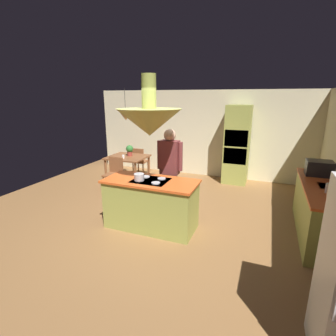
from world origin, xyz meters
TOP-DOWN VIEW (x-y plane):
  - ground at (0.00, 0.00)m, footprint 8.16×8.16m
  - wall_back at (0.00, 3.45)m, footprint 6.80×0.10m
  - kitchen_island at (0.00, -0.20)m, footprint 1.69×0.77m
  - counter_run_right at (2.84, 0.60)m, footprint 0.73×2.19m
  - oven_tower at (1.10, 3.04)m, footprint 0.66×0.62m
  - dining_table at (-1.70, 1.90)m, footprint 1.04×0.93m
  - person_at_island at (0.12, 0.45)m, footprint 0.53×0.24m
  - range_hood at (0.00, -0.20)m, footprint 1.10×1.10m
  - pendant_light_over_table at (-1.70, 1.90)m, footprint 0.32×0.32m
  - chair_facing_island at (-1.70, 1.22)m, footprint 0.40×0.40m
  - chair_by_back_wall at (-1.70, 2.58)m, footprint 0.40×0.40m
  - potted_plant_on_table at (-1.67, 1.99)m, footprint 0.20×0.20m
  - cup_on_table at (-1.69, 1.67)m, footprint 0.07×0.07m
  - canister_flour at (2.84, 0.06)m, footprint 0.12×0.12m
  - canister_sugar at (2.84, 0.24)m, footprint 0.11×0.11m
  - microwave_on_counter at (2.84, 1.25)m, footprint 0.46×0.36m
  - cooking_pot_on_cooktop at (-0.16, -0.33)m, footprint 0.18×0.18m

SIDE VIEW (x-z plane):
  - ground at x=0.00m, z-range 0.00..0.00m
  - kitchen_island at x=0.00m, z-range -0.01..0.93m
  - counter_run_right at x=2.84m, z-range 0.01..0.93m
  - chair_facing_island at x=-1.70m, z-range 0.07..0.94m
  - chair_by_back_wall at x=-1.70m, z-range 0.07..0.94m
  - dining_table at x=-1.70m, z-range 0.28..1.04m
  - cup_on_table at x=-1.69m, z-range 0.76..0.85m
  - potted_plant_on_table at x=-1.67m, z-range 0.78..1.08m
  - canister_sugar at x=2.84m, z-range 0.92..1.07m
  - cooking_pot_on_cooktop at x=-0.16m, z-range 0.94..1.06m
  - canister_flour at x=2.84m, z-range 0.92..1.11m
  - person_at_island at x=0.12m, z-range 0.14..1.90m
  - microwave_on_counter at x=2.84m, z-range 0.92..1.20m
  - oven_tower at x=1.10m, z-range 0.00..2.15m
  - wall_back at x=0.00m, z-range 0.00..2.55m
  - pendant_light_over_table at x=-1.70m, z-range 1.45..2.27m
  - range_hood at x=0.00m, z-range 1.47..2.47m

